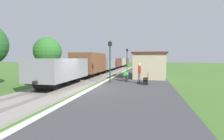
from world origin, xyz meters
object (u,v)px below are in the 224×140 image
Objects in this scene: station_hut at (149,65)px; lamp_post_near at (110,54)px; person_waiting at (139,73)px; potted_planter at (125,76)px; tree_trackside_far at (48,51)px; bench_near_hut at (147,78)px; lamp_post_far at (127,55)px; freight_train at (108,64)px.

lamp_post_near is at bearing -122.78° from station_hut.
station_hut is at bearing 57.22° from lamp_post_near.
potted_planter is (-1.40, 1.23, -0.46)m from person_waiting.
tree_trackside_far reaches higher than person_waiting.
station_hut is 3.87× the size of bench_near_hut.
person_waiting is at bearing -77.62° from lamp_post_far.
potted_planter is at bearing -83.72° from lamp_post_far.
person_waiting is (-0.61, 0.13, 0.46)m from bench_near_hut.
lamp_post_far is (-2.53, 11.53, 1.62)m from person_waiting.
freight_train is at bearing 115.74° from bench_near_hut.
person_waiting is at bearing -19.66° from tree_trackside_far.
station_hut reaches higher than potted_planter.
person_waiting is at bearing -66.15° from freight_train.
lamp_post_near is (-2.53, -0.12, 1.62)m from person_waiting.
person_waiting is (-0.80, -5.06, -0.47)m from station_hut.
freight_train is 15.23m from bench_near_hut.
person_waiting is 1.92m from potted_planter.
bench_near_hut is 0.41× the size of lamp_post_near.
tree_trackside_far is at bearing 154.70° from lamp_post_near.
station_hut is at bearing 60.12° from potted_planter.
person_waiting is 11.91m from lamp_post_far.
lamp_post_near is (-3.33, -5.17, 1.15)m from station_hut.
station_hut is 6.26m from lamp_post_near.
station_hut is 7.37m from lamp_post_far.
lamp_post_near reaches higher than person_waiting.
potted_planter is at bearing 49.96° from lamp_post_near.
bench_near_hut is at bearing -64.26° from freight_train.
lamp_post_far reaches higher than bench_near_hut.
lamp_post_far reaches higher than station_hut.
bench_near_hut is 0.88× the size of person_waiting.
tree_trackside_far is (-11.37, 4.06, 2.06)m from person_waiting.
bench_near_hut is 2.42m from potted_planter.
lamp_post_near is at bearing 179.70° from bench_near_hut.
tree_trackside_far is (-8.84, -7.47, 0.44)m from lamp_post_far.
potted_planter is (-2.20, -3.82, -0.93)m from station_hut.
lamp_post_far reaches higher than person_waiting.
station_hut is 1.57× the size of lamp_post_far.
lamp_post_far is 0.75× the size of tree_trackside_far.
potted_planter is 10.56m from lamp_post_far.
tree_trackside_far reaches higher than freight_train.
station_hut is at bearing 4.67° from tree_trackside_far.
person_waiting is 0.46× the size of lamp_post_far.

